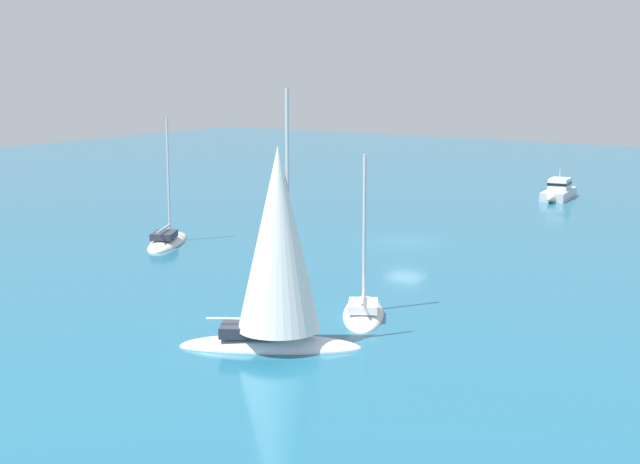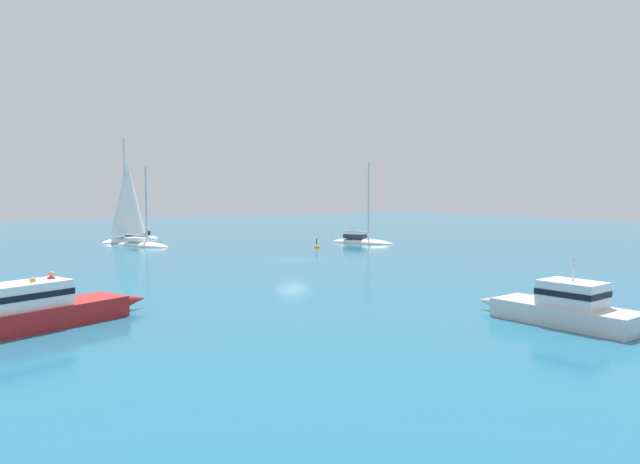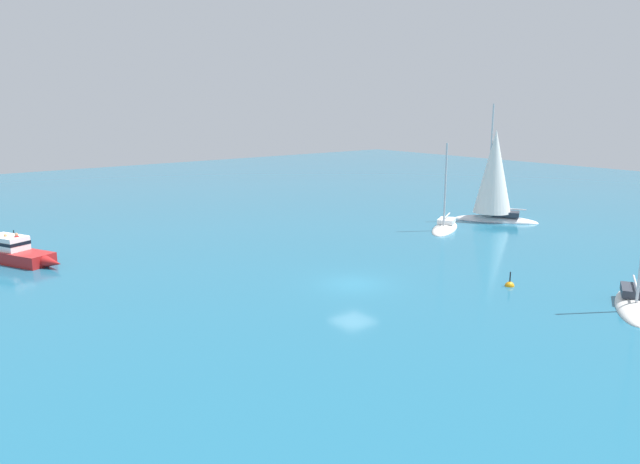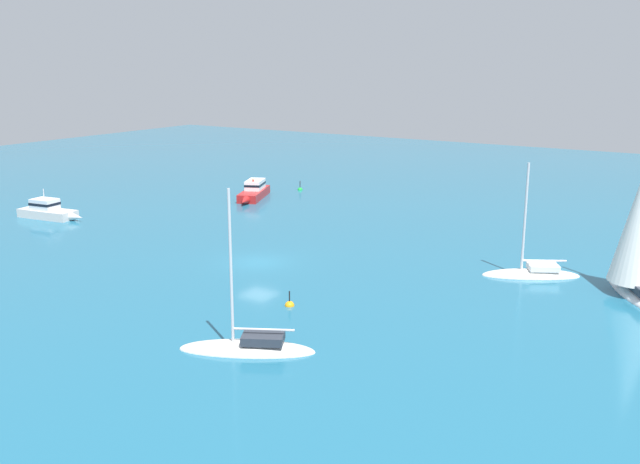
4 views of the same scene
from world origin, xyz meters
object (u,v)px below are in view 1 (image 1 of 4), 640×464
object	(u,v)px
yacht	(167,242)
mooring_buoy	(265,249)
cabin_cruiser	(558,191)
sailboat	(363,313)
sloop	(277,256)

from	to	relation	value
yacht	mooring_buoy	size ratio (longest dim) A/B	7.30
cabin_cruiser	mooring_buoy	xyz separation A→B (m)	(7.94, 33.00, -0.67)
cabin_cruiser	mooring_buoy	bearing A→B (deg)	-21.09
yacht	sailboat	world-z (taller)	yacht
cabin_cruiser	mooring_buoy	world-z (taller)	cabin_cruiser
cabin_cruiser	sloop	bearing A→B (deg)	-1.09
sailboat	sloop	bearing A→B (deg)	147.61
sloop	yacht	bearing A→B (deg)	112.41
sloop	sailboat	world-z (taller)	sloop
yacht	sailboat	xyz separation A→B (m)	(-20.68, 8.50, 0.01)
yacht	cabin_cruiser	world-z (taller)	yacht
sailboat	mooring_buoy	distance (m)	17.52
sailboat	mooring_buoy	world-z (taller)	sailboat
sloop	mooring_buoy	xyz separation A→B (m)	(13.64, -17.31, -4.06)
yacht	mooring_buoy	distance (m)	7.05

